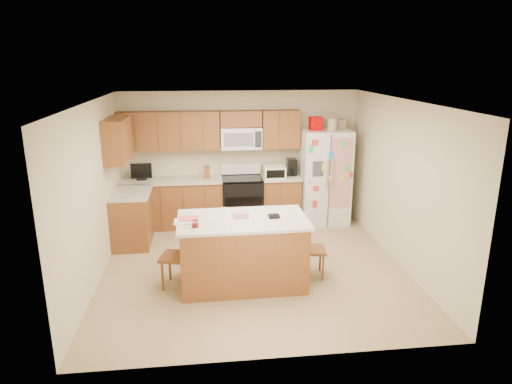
{
  "coord_description": "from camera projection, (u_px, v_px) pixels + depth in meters",
  "views": [
    {
      "loc": [
        -0.71,
        -6.36,
        3.05
      ],
      "look_at": [
        0.08,
        0.35,
        1.09
      ],
      "focal_mm": 32.0,
      "sensor_mm": 36.0,
      "label": 1
    }
  ],
  "objects": [
    {
      "name": "island",
      "position": [
        243.0,
        251.0,
        6.35
      ],
      "size": [
        1.81,
        1.05,
        1.06
      ],
      "color": "#964C1D",
      "rests_on": "ground"
    },
    {
      "name": "ground",
      "position": [
        253.0,
        266.0,
        7.0
      ],
      "size": [
        4.5,
        4.5,
        0.0
      ],
      "primitive_type": "plane",
      "color": "#A18758",
      "rests_on": "ground"
    },
    {
      "name": "windsor_chair_left",
      "position": [
        177.0,
        256.0,
        6.29
      ],
      "size": [
        0.47,
        0.49,
        0.95
      ],
      "color": "#964C1D",
      "rests_on": "ground"
    },
    {
      "name": "room_shell",
      "position": [
        253.0,
        175.0,
        6.59
      ],
      "size": [
        4.6,
        4.6,
        2.52
      ],
      "color": "beige",
      "rests_on": "ground"
    },
    {
      "name": "windsor_chair_back",
      "position": [
        235.0,
        235.0,
        7.05
      ],
      "size": [
        0.51,
        0.49,
        0.93
      ],
      "color": "#964C1D",
      "rests_on": "ground"
    },
    {
      "name": "windsor_chair_right",
      "position": [
        311.0,
        249.0,
        6.59
      ],
      "size": [
        0.41,
        0.42,
        0.88
      ],
      "color": "#964C1D",
      "rests_on": "ground"
    },
    {
      "name": "stove",
      "position": [
        242.0,
        200.0,
        8.71
      ],
      "size": [
        0.76,
        0.65,
        1.13
      ],
      "color": "black",
      "rests_on": "ground"
    },
    {
      "name": "cabinetry",
      "position": [
        189.0,
        181.0,
        8.34
      ],
      "size": [
        3.36,
        1.56,
        2.15
      ],
      "color": "#964C1D",
      "rests_on": "ground"
    },
    {
      "name": "refrigerator",
      "position": [
        324.0,
        176.0,
        8.7
      ],
      "size": [
        0.9,
        0.79,
        2.04
      ],
      "color": "white",
      "rests_on": "ground"
    }
  ]
}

